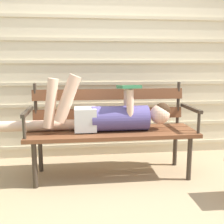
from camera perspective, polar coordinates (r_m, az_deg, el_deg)
ground_plane at (r=2.67m, az=0.40°, el=-13.93°), size 12.00×12.00×0.00m
house_siding at (r=3.23m, az=-1.45°, el=10.18°), size 4.94×0.08×2.18m
park_bench at (r=2.72m, az=-0.18°, el=-2.60°), size 1.59×0.51×0.88m
reclining_person at (r=2.62m, az=-1.51°, el=-0.66°), size 1.72×0.27×0.54m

